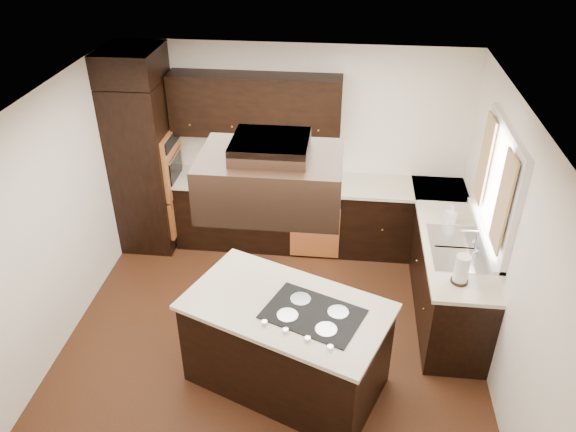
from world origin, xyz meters
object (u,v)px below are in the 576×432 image
object	(u,v)px
oven_column	(145,166)
spice_rack	(258,168)
range_hood	(271,181)
island	(286,345)

from	to	relation	value
oven_column	spice_rack	distance (m)	1.39
oven_column	range_hood	xyz separation A→B (m)	(1.88, -2.25, 1.10)
island	spice_rack	distance (m)	2.41
island	oven_column	bearing A→B (deg)	154.21
spice_rack	island	bearing A→B (deg)	-92.02
island	range_hood	size ratio (longest dim) A/B	1.62
spice_rack	oven_column	bearing A→B (deg)	164.95
oven_column	island	bearing A→B (deg)	-48.00
range_hood	spice_rack	size ratio (longest dim) A/B	2.59
range_hood	spice_rack	world-z (taller)	range_hood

